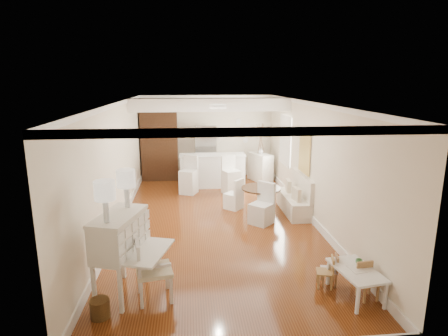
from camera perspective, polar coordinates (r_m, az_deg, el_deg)
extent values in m
plane|color=brown|center=(8.98, -1.11, -8.22)|extent=(9.00, 9.00, 0.00)
cube|color=white|center=(8.38, -1.19, 9.91)|extent=(4.50, 9.00, 0.04)
cube|color=silver|center=(12.99, -2.63, 4.85)|extent=(4.50, 0.04, 2.80)
cube|color=silver|center=(4.32, 3.41, -12.59)|extent=(4.50, 0.04, 2.80)
cube|color=silver|center=(8.70, -16.09, 0.20)|extent=(0.04, 9.00, 2.80)
cube|color=silver|center=(9.01, 13.27, 0.81)|extent=(0.04, 9.00, 2.80)
cube|color=white|center=(10.58, -2.08, 9.61)|extent=(4.50, 0.45, 0.36)
cube|color=tan|center=(9.44, 12.16, 2.34)|extent=(0.04, 0.84, 1.04)
cube|color=white|center=(11.24, 9.36, 4.17)|extent=(0.04, 1.10, 1.40)
cylinder|color=#381E11|center=(12.91, -8.01, 6.70)|extent=(0.30, 0.03, 0.30)
cylinder|color=white|center=(7.88, -0.92, 9.35)|extent=(0.36, 0.36, 0.08)
cube|color=white|center=(6.11, -15.46, -12.64)|extent=(1.30, 1.31, 1.33)
cube|color=silver|center=(5.97, -10.62, -14.90)|extent=(0.66, 0.66, 0.98)
cylinder|color=#523719|center=(5.91, -18.38, -19.65)|extent=(0.31, 0.31, 0.27)
cube|color=white|center=(6.38, 19.37, -16.16)|extent=(0.68, 0.99, 0.46)
cube|color=#A9824C|center=(6.48, 15.11, -14.98)|extent=(0.31, 0.31, 0.53)
cube|color=#A07048|center=(6.57, 15.73, -14.64)|extent=(0.31, 0.31, 0.53)
cube|color=#B18250|center=(6.35, 21.09, -15.85)|extent=(0.30, 0.30, 0.57)
cube|color=silver|center=(9.63, 10.57, -3.88)|extent=(0.52, 1.60, 0.98)
cylinder|color=#442815|center=(9.49, 5.63, -4.94)|extent=(1.19, 1.19, 0.67)
cube|color=silver|center=(8.77, 5.74, -5.46)|extent=(0.66, 0.66, 0.96)
cube|color=white|center=(9.76, 1.44, -3.92)|extent=(0.56, 0.55, 0.81)
cube|color=white|center=(11.79, -1.77, -0.38)|extent=(2.05, 0.65, 1.03)
cube|color=white|center=(11.08, -5.44, -1.08)|extent=(0.59, 0.59, 1.12)
cube|color=white|center=(11.01, 1.10, -1.10)|extent=(0.58, 0.58, 1.12)
cube|color=#381E11|center=(12.74, -9.77, 3.37)|extent=(1.20, 0.60, 2.30)
imported|color=silver|center=(12.75, -1.18, 2.42)|extent=(0.75, 0.65, 1.80)
cube|color=silver|center=(12.54, 5.53, 0.13)|extent=(0.75, 1.06, 0.92)
imported|color=#5B9C60|center=(6.42, 19.88, -13.30)|extent=(0.14, 0.14, 0.08)
imported|color=white|center=(12.44, 5.62, 2.62)|extent=(0.22, 0.22, 0.18)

